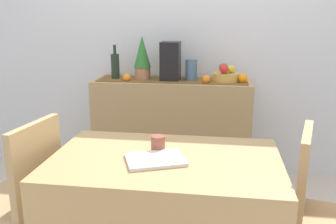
% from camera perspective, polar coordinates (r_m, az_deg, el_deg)
% --- Properties ---
extents(room_wall_rear, '(6.40, 0.06, 2.70)m').
position_cam_1_polar(room_wall_rear, '(3.35, 1.90, 13.45)').
color(room_wall_rear, silver).
rests_on(room_wall_rear, ground).
extents(sideboard_console, '(1.35, 0.42, 0.89)m').
position_cam_1_polar(sideboard_console, '(3.25, 0.64, -2.80)').
color(sideboard_console, tan).
rests_on(sideboard_console, ground).
extents(table_runner, '(1.27, 0.32, 0.01)m').
position_cam_1_polar(table_runner, '(3.15, 0.66, 5.01)').
color(table_runner, brown).
rests_on(table_runner, sideboard_console).
extents(fruit_bowl, '(0.22, 0.22, 0.07)m').
position_cam_1_polar(fruit_bowl, '(3.11, 8.97, 5.41)').
color(fruit_bowl, gold).
rests_on(fruit_bowl, table_runner).
extents(apple_left, '(0.07, 0.07, 0.07)m').
position_cam_1_polar(apple_left, '(3.14, 8.62, 6.83)').
color(apple_left, '#AE3A24').
rests_on(apple_left, fruit_bowl).
extents(apple_rear, '(0.07, 0.07, 0.07)m').
position_cam_1_polar(apple_rear, '(3.05, 8.68, 6.54)').
color(apple_rear, red).
rests_on(apple_rear, fruit_bowl).
extents(apple_front, '(0.07, 0.07, 0.07)m').
position_cam_1_polar(apple_front, '(3.11, 9.78, 6.61)').
color(apple_front, gold).
rests_on(apple_front, fruit_bowl).
extents(wine_bottle, '(0.07, 0.07, 0.29)m').
position_cam_1_polar(wine_bottle, '(3.23, -8.20, 7.13)').
color(wine_bottle, '#212F24').
rests_on(wine_bottle, sideboard_console).
extents(coffee_maker, '(0.16, 0.18, 0.32)m').
position_cam_1_polar(coffee_maker, '(3.12, 0.39, 7.90)').
color(coffee_maker, black).
rests_on(coffee_maker, sideboard_console).
extents(ceramic_vase, '(0.10, 0.10, 0.18)m').
position_cam_1_polar(ceramic_vase, '(3.12, 3.64, 6.51)').
color(ceramic_vase, slate).
rests_on(ceramic_vase, sideboard_console).
extents(potted_plant, '(0.14, 0.14, 0.37)m').
position_cam_1_polar(potted_plant, '(3.16, -4.01, 8.50)').
color(potted_plant, '#AD7753').
rests_on(potted_plant, sideboard_console).
extents(orange_loose_mid, '(0.07, 0.07, 0.07)m').
position_cam_1_polar(orange_loose_mid, '(3.01, 5.97, 5.08)').
color(orange_loose_mid, orange).
rests_on(orange_loose_mid, sideboard_console).
extents(orange_loose_near_bowl, '(0.07, 0.07, 0.07)m').
position_cam_1_polar(orange_loose_near_bowl, '(3.07, 11.56, 5.10)').
color(orange_loose_near_bowl, orange).
rests_on(orange_loose_near_bowl, sideboard_console).
extents(orange_loose_far, '(0.07, 0.07, 0.07)m').
position_cam_1_polar(orange_loose_far, '(3.11, -6.44, 5.36)').
color(orange_loose_far, orange).
rests_on(orange_loose_far, sideboard_console).
extents(dining_table, '(1.16, 0.73, 0.74)m').
position_cam_1_polar(dining_table, '(2.03, -0.44, -16.83)').
color(dining_table, tan).
rests_on(dining_table, ground).
extents(open_book, '(0.34, 0.30, 0.02)m').
position_cam_1_polar(open_book, '(1.82, -1.99, -7.38)').
color(open_book, white).
rests_on(open_book, dining_table).
extents(coffee_cup, '(0.07, 0.07, 0.08)m').
position_cam_1_polar(coffee_cup, '(1.94, -1.57, -4.92)').
color(coffee_cup, brown).
rests_on(coffee_cup, dining_table).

